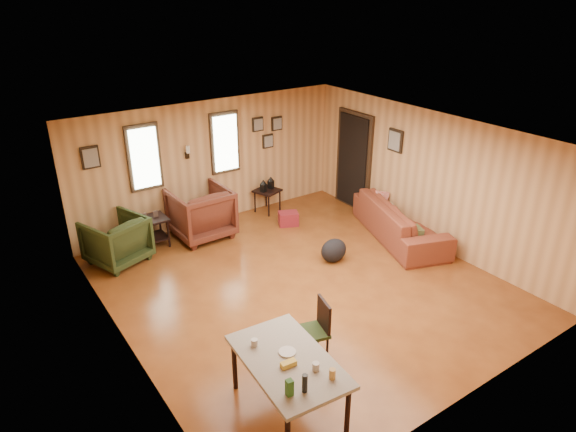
% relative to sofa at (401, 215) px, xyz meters
% --- Properties ---
extents(room, '(5.54, 6.04, 2.44)m').
position_rel_sofa_xyz_m(room, '(-2.31, -0.05, 0.75)').
color(room, brown).
rests_on(room, ground).
extents(sofa, '(1.43, 2.45, 0.92)m').
position_rel_sofa_xyz_m(sofa, '(0.00, 0.00, 0.00)').
color(sofa, brown).
rests_on(sofa, ground).
extents(recliner_brown, '(1.03, 0.97, 1.04)m').
position_rel_sofa_xyz_m(recliner_brown, '(-3.01, 2.14, 0.06)').
color(recliner_brown, '#542519').
rests_on(recliner_brown, ground).
extents(recliner_green, '(1.10, 1.06, 0.90)m').
position_rel_sofa_xyz_m(recliner_green, '(-4.61, 2.06, -0.01)').
color(recliner_green, '#273418').
rests_on(recliner_green, ground).
extents(end_table, '(0.54, 0.49, 0.68)m').
position_rel_sofa_xyz_m(end_table, '(-3.92, 2.27, -0.08)').
color(end_table, black).
rests_on(end_table, ground).
extents(side_table, '(0.58, 0.58, 0.73)m').
position_rel_sofa_xyz_m(side_table, '(-1.39, 2.40, 0.04)').
color(side_table, black).
rests_on(side_table, ground).
extents(cooler, '(0.45, 0.40, 0.27)m').
position_rel_sofa_xyz_m(cooler, '(-1.41, 1.61, -0.33)').
color(cooler, maroon).
rests_on(cooler, ground).
extents(backpack, '(0.54, 0.46, 0.41)m').
position_rel_sofa_xyz_m(backpack, '(-1.59, -0.01, -0.26)').
color(backpack, black).
rests_on(backpack, ground).
extents(sofa_pillows, '(0.85, 1.53, 0.31)m').
position_rel_sofa_xyz_m(sofa_pillows, '(-0.16, -0.04, 0.03)').
color(sofa_pillows, '#4E532E').
rests_on(sofa_pillows, sofa).
extents(dining_table, '(0.96, 1.47, 0.93)m').
position_rel_sofa_xyz_m(dining_table, '(-4.15, -2.35, 0.20)').
color(dining_table, gray).
rests_on(dining_table, ground).
extents(dining_chair, '(0.45, 0.45, 0.82)m').
position_rel_sofa_xyz_m(dining_chair, '(-3.33, -1.79, -0.00)').
color(dining_chair, '#273418').
rests_on(dining_chair, ground).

